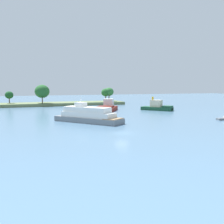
# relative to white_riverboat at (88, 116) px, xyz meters

# --- Properties ---
(ground_plane) EXTENTS (400.00, 400.00, 0.00)m
(ground_plane) POSITION_rel_white_riverboat_xyz_m (1.80, -17.52, -1.72)
(ground_plane) COLOR slate
(treeline_island) EXTENTS (72.13, 12.90, 9.54)m
(treeline_island) POSITION_rel_white_riverboat_xyz_m (-1.41, 61.18, 0.75)
(treeline_island) COLOR #66754C
(treeline_island) RESTS_ON ground
(white_riverboat) EXTENTS (15.15, 18.05, 6.44)m
(white_riverboat) POSITION_rel_white_riverboat_xyz_m (0.00, 0.00, 0.00)
(white_riverboat) COLOR slate
(white_riverboat) RESTS_ON ground
(cargo_barge) EXTENTS (20.76, 28.46, 5.99)m
(cargo_barge) POSITION_rel_white_riverboat_xyz_m (11.35, 21.28, -0.69)
(cargo_barge) COLOR maroon
(cargo_barge) RESTS_ON ground
(tugboat) EXTENTS (10.09, 11.65, 5.07)m
(tugboat) POSITION_rel_white_riverboat_xyz_m (33.59, 22.17, -0.43)
(tugboat) COLOR #19472D
(tugboat) RESTS_ON ground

